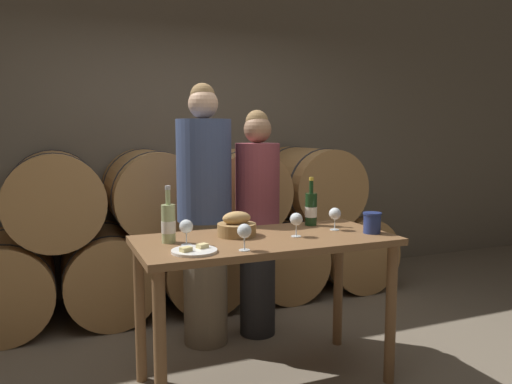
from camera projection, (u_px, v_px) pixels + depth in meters
The scene contains 15 objects.
ground_plane at pixel (265, 381), 3.02m from camera, with size 10.00×10.00×0.00m, color #726654.
stone_wall_back at pixel (177, 121), 4.77m from camera, with size 10.00×0.12×3.20m.
barrel_stack at pixel (195, 231), 4.35m from camera, with size 3.71×0.93×1.36m.
tasting_table at pixel (265, 259), 2.92m from camera, with size 1.49×0.71×0.89m.
person_left at pixel (205, 214), 3.47m from camera, with size 0.38×0.38×1.83m.
person_right at pixel (258, 221), 3.63m from camera, with size 0.32×0.32×1.65m.
wine_bottle_red at pixel (311, 209), 3.27m from camera, with size 0.08×0.08×0.32m.
wine_bottle_white at pixel (168, 223), 2.75m from camera, with size 0.08×0.08×0.32m.
blue_crock at pixel (372, 222), 3.01m from camera, with size 0.11×0.11×0.13m.
bread_basket at pixel (237, 227), 2.94m from camera, with size 0.23×0.23×0.15m.
cheese_plate at pixel (194, 251), 2.55m from camera, with size 0.24×0.24×0.04m.
wine_glass_far_left at pixel (186, 227), 2.69m from camera, with size 0.08×0.08×0.14m.
wine_glass_left at pixel (244, 232), 2.57m from camera, with size 0.08×0.08×0.14m.
wine_glass_center at pixel (296, 220), 2.91m from camera, with size 0.08×0.08×0.14m.
wine_glass_right at pixel (335, 214), 3.11m from camera, with size 0.08×0.08×0.14m.
Camera 1 is at (-1.14, -2.62, 1.50)m, focal length 35.00 mm.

